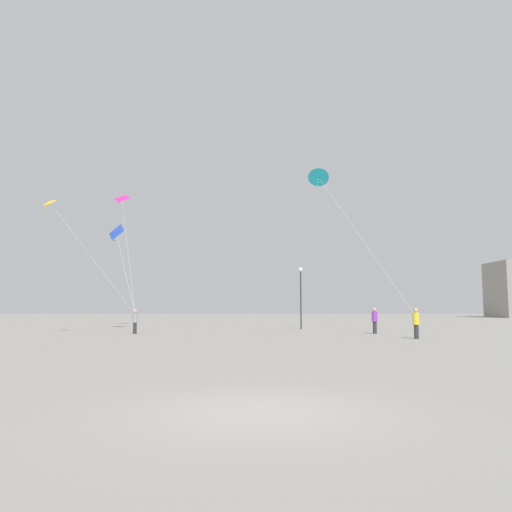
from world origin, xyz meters
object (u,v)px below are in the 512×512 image
Objects in this scene: kite_cyan_diamond at (318,178)px; kite_amber_diamond at (49,203)px; kite_cobalt_delta at (115,233)px; kite_magenta_delta at (121,200)px; person_in_grey at (134,320)px; lamppost_west at (300,288)px; person_in_purple at (374,319)px; person_in_yellow at (415,322)px.

kite_cyan_diamond is 17.84m from kite_amber_diamond.
kite_magenta_delta is at bearing 101.38° from kite_cobalt_delta.
lamppost_west is (12.32, 7.59, 2.58)m from person_in_grey.
kite_cobalt_delta is (-3.16, 5.75, 7.07)m from person_in_grey.
person_in_grey is 0.14× the size of kite_magenta_delta.
kite_cyan_diamond reaches higher than kite_cobalt_delta.
kite_cyan_diamond is 1.12× the size of kite_amber_diamond.
person_in_purple is at bearing -57.86° from person_in_grey.
kite_amber_diamond is (-23.11, 3.07, 7.73)m from person_in_yellow.
lamppost_west is at bearing 6.80° from kite_cobalt_delta.
kite_magenta_delta reaches higher than person_in_yellow.
kite_magenta_delta is 2.34× the size of lamppost_west.
kite_amber_diamond is (-0.91, -14.03, -3.28)m from kite_magenta_delta.
kite_magenta_delta reaches higher than person_in_purple.
person_in_purple is at bearing -15.35° from kite_cobalt_delta.
person_in_grey is at bearing -60.05° from person_in_yellow.
kite_cobalt_delta is at bearing -78.62° from kite_magenta_delta.
kite_cobalt_delta is (-15.38, 11.95, -1.51)m from kite_cyan_diamond.
lamppost_west is (17.54, 10.14, -5.21)m from kite_amber_diamond.
kite_cyan_diamond reaches higher than lamppost_west.
kite_cobalt_delta is at bearing -173.20° from lamppost_west.
kite_amber_diamond reaches higher than person_in_purple.
person_in_grey is at bearing -148.36° from lamppost_west.
person_in_yellow is 24.57m from kite_amber_diamond.
kite_cobalt_delta is 16.22m from lamppost_west.
lamppost_west is (0.10, 13.79, -6.01)m from kite_cyan_diamond.
kite_cobalt_delta is at bearing 142.15° from kite_cyan_diamond.
kite_cyan_diamond is at bearing -36.74° from person_in_yellow.
person_in_yellow is 24.93m from kite_cobalt_delta.
lamppost_west reaches higher than person_in_yellow.
kite_cyan_diamond is 15.05m from lamppost_west.
lamppost_west is (16.63, -3.88, -8.49)m from kite_magenta_delta.
person_in_yellow is 0.99× the size of person_in_purple.
person_in_yellow is 30.11m from kite_magenta_delta.
kite_magenta_delta reaches higher than person_in_grey.
person_in_purple is 0.15× the size of kite_magenta_delta.
kite_cyan_diamond is 19.53m from kite_cobalt_delta.
person_in_yellow is (17.89, -5.62, 0.05)m from person_in_grey.
kite_amber_diamond reaches higher than person_in_grey.
kite_amber_diamond is (-22.07, -2.80, 7.72)m from person_in_purple.
person_in_purple is (16.85, 0.25, 0.07)m from person_in_grey.
person_in_purple is at bearing -58.28° from lamppost_west.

